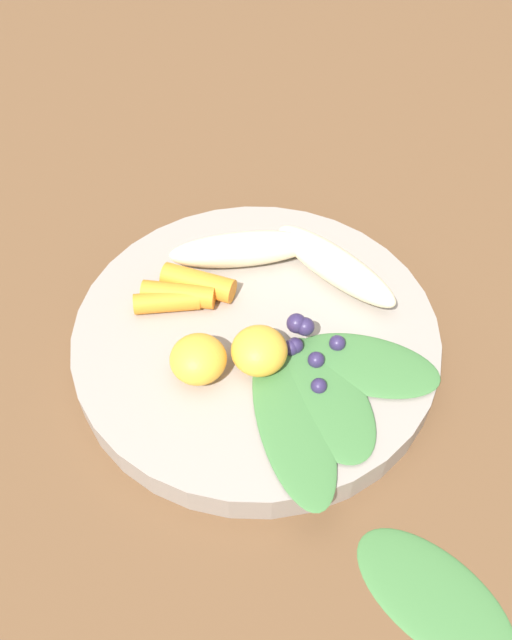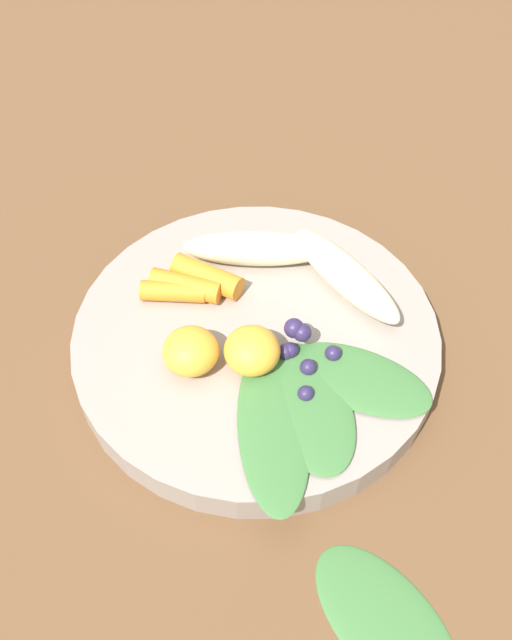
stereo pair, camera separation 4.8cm
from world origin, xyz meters
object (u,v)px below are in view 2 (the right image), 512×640
at_px(banana_peeled_left, 257,249).
at_px(orange_segment_near, 250,350).
at_px(banana_peeled_right, 345,275).
at_px(kale_leaf_stray, 386,620).
at_px(bowl, 256,339).

relative_size(banana_peeled_left, orange_segment_near, 2.95).
height_order(banana_peeled_left, orange_segment_near, orange_segment_near).
xyz_separation_m(banana_peeled_right, orange_segment_near, (-0.08, 0.07, 0.00)).
bearing_deg(kale_leaf_stray, banana_peeled_left, 157.55).
relative_size(bowl, banana_peeled_right, 2.33).
relative_size(banana_peeled_right, kale_leaf_stray, 1.11).
xyz_separation_m(banana_peeled_right, kale_leaf_stray, (-0.24, -0.03, -0.04)).
relative_size(bowl, kale_leaf_stray, 2.59).
bearing_deg(orange_segment_near, banana_peeled_right, -39.92).
height_order(banana_peeled_left, banana_peeled_right, same).
height_order(orange_segment_near, kale_leaf_stray, orange_segment_near).
bearing_deg(bowl, banana_peeled_right, -53.80).
bearing_deg(banana_peeled_left, orange_segment_near, 88.72).
xyz_separation_m(bowl, banana_peeled_left, (0.07, 0.01, 0.03)).
height_order(banana_peeled_right, kale_leaf_stray, banana_peeled_right).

